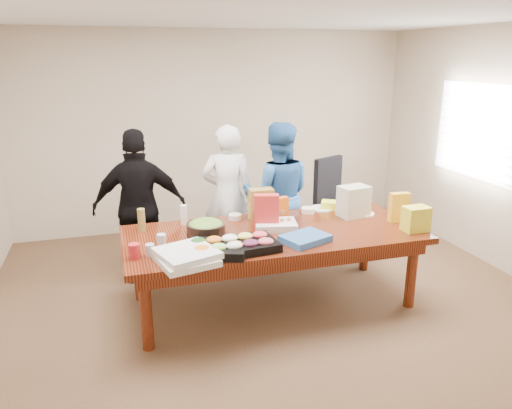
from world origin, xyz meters
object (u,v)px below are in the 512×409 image
object	(u,v)px
salad_bowl	(206,229)
person_center	(228,196)
person_right	(277,195)
conference_table	(273,268)
office_chair	(334,208)
sheet_cake	(276,225)

from	to	relation	value
salad_bowl	person_center	bearing A→B (deg)	66.04
person_right	salad_bowl	world-z (taller)	person_right
person_center	person_right	bearing A→B (deg)	169.37
conference_table	person_center	world-z (taller)	person_center
conference_table	salad_bowl	size ratio (longest dim) A/B	7.77
office_chair	person_right	bearing A→B (deg)	170.10
conference_table	person_right	world-z (taller)	person_right
sheet_cake	salad_bowl	world-z (taller)	salad_bowl
office_chair	salad_bowl	size ratio (longest dim) A/B	3.04
conference_table	person_center	xyz separation A→B (m)	(-0.18, 1.12, 0.44)
office_chair	salad_bowl	world-z (taller)	office_chair
office_chair	person_center	bearing A→B (deg)	155.27
salad_bowl	person_right	bearing A→B (deg)	39.35
person_center	office_chair	bearing A→B (deg)	-168.60
office_chair	person_right	xyz separation A→B (m)	(-0.81, -0.21, 0.28)
conference_table	salad_bowl	distance (m)	0.77
office_chair	sheet_cake	distance (m)	1.54
sheet_cake	salad_bowl	xyz separation A→B (m)	(-0.68, 0.01, 0.02)
office_chair	sheet_cake	xyz separation A→B (m)	(-1.12, -1.03, 0.24)
salad_bowl	conference_table	bearing A→B (deg)	-8.42
person_right	salad_bowl	distance (m)	1.28
sheet_cake	salad_bowl	bearing A→B (deg)	-168.70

